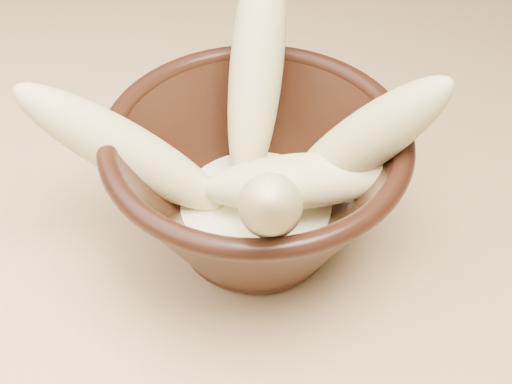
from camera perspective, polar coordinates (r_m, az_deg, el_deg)
table at (r=0.73m, az=6.45°, el=-3.02°), size 1.20×0.80×0.75m
bowl at (r=0.56m, az=-0.00°, el=0.79°), size 0.23×0.23×0.13m
milk_puddle at (r=0.58m, az=-0.00°, el=-1.43°), size 0.13×0.13×0.02m
banana_upright at (r=0.57m, az=0.06°, el=10.21°), size 0.07×0.15×0.20m
banana_left at (r=0.54m, az=-10.33°, el=3.26°), size 0.17×0.05×0.15m
banana_right at (r=0.52m, az=8.34°, el=3.82°), size 0.15×0.09×0.17m
banana_across at (r=0.54m, az=3.09°, el=0.83°), size 0.15×0.06×0.07m
banana_front at (r=0.47m, az=1.18°, el=-1.23°), size 0.05×0.15×0.17m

